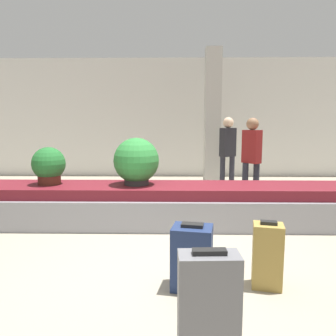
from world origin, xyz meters
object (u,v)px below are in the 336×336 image
at_px(suitcase_0, 267,255).
at_px(traveler_0, 252,154).
at_px(potted_plant_1, 49,166).
at_px(potted_plant_2, 136,162).
at_px(suitcase_3, 192,257).
at_px(pillar, 212,117).
at_px(traveler_1, 228,148).
at_px(suitcase_1, 208,308).

distance_m(suitcase_0, traveler_0, 3.22).
distance_m(potted_plant_1, potted_plant_2, 1.30).
bearing_deg(suitcase_3, traveler_0, 78.72).
height_order(pillar, traveler_0, pillar).
height_order(traveler_0, traveler_1, traveler_1).
bearing_deg(potted_plant_1, suitcase_3, -44.18).
bearing_deg(traveler_0, traveler_1, -24.55).
xyz_separation_m(suitcase_3, traveler_1, (0.98, 4.18, 0.65)).
bearing_deg(suitcase_0, suitcase_3, -165.25).
height_order(pillar, suitcase_3, pillar).
bearing_deg(suitcase_3, traveler_1, 87.11).
height_order(potted_plant_1, traveler_1, traveler_1).
bearing_deg(traveler_0, suitcase_3, 119.68).
relative_size(suitcase_0, traveler_0, 0.39).
bearing_deg(traveler_1, suitcase_3, 44.15).
distance_m(suitcase_1, potted_plant_2, 3.01).
distance_m(suitcase_1, suitcase_3, 0.91).
xyz_separation_m(suitcase_3, potted_plant_2, (-0.71, 1.94, 0.62)).
xyz_separation_m(potted_plant_1, traveler_0, (3.25, 1.19, 0.07)).
bearing_deg(suitcase_0, potted_plant_1, 156.32).
bearing_deg(potted_plant_1, pillar, 48.87).
height_order(suitcase_0, suitcase_3, suitcase_0).
distance_m(suitcase_0, potted_plant_2, 2.44).
height_order(suitcase_3, traveler_1, traveler_1).
xyz_separation_m(suitcase_0, traveler_0, (0.56, 3.11, 0.63)).
relative_size(suitcase_0, suitcase_1, 0.85).
bearing_deg(suitcase_0, potted_plant_2, 137.92).
height_order(pillar, traveler_1, pillar).
bearing_deg(potted_plant_2, suitcase_3, -69.84).
height_order(pillar, suitcase_0, pillar).
relative_size(pillar, potted_plant_1, 5.81).
bearing_deg(pillar, traveler_1, -76.05).
xyz_separation_m(suitcase_3, potted_plant_1, (-2.01, 1.95, 0.56)).
bearing_deg(potted_plant_1, traveler_1, 36.77).
relative_size(pillar, suitcase_1, 4.40).
xyz_separation_m(pillar, traveler_0, (0.49, -1.96, -0.68)).
bearing_deg(potted_plant_2, traveler_0, 31.53).
distance_m(suitcase_0, traveler_1, 4.21).
xyz_separation_m(suitcase_1, traveler_1, (0.93, 5.09, 0.59)).
height_order(potted_plant_1, potted_plant_2, potted_plant_2).
distance_m(pillar, suitcase_1, 6.18).
bearing_deg(suitcase_0, suitcase_1, -111.79).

